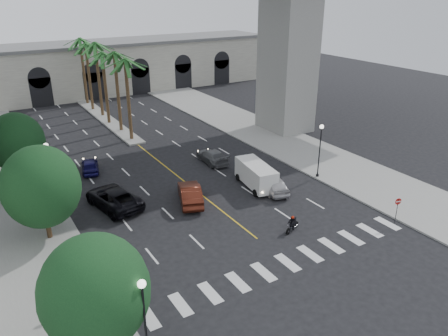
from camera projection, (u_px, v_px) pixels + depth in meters
ground at (274, 252)px, 30.53m from camera, size 140.00×140.00×0.00m
sidewalk_left at (11, 216)px, 35.08m from camera, size 8.00×100.00×0.15m
sidewalk_right at (298, 149)px, 49.51m from camera, size 8.00×100.00×0.15m
median at (106, 119)px, 60.37m from camera, size 2.00×24.00×0.20m
pier_building at (72, 70)px, 72.13m from camera, size 71.00×10.50×8.50m
palm_a at (125, 63)px, 49.02m from camera, size 3.20×3.20×10.30m
palm_b at (114, 56)px, 52.11m from camera, size 3.20×3.20×10.60m
palm_c at (102, 56)px, 55.29m from camera, size 3.20×3.20×10.10m
palm_d at (95, 47)px, 58.32m from camera, size 3.20×3.20×10.90m
palm_e at (86, 47)px, 61.52m from camera, size 3.20×3.20×10.40m
palm_f at (80, 42)px, 64.71m from camera, size 3.20×3.20×10.70m
street_tree_near at (95, 292)px, 20.36m from camera, size 5.20×5.20×6.89m
street_tree_mid at (41, 187)px, 30.51m from camera, size 5.44×5.44×7.21m
street_tree_far at (17, 142)px, 40.07m from camera, size 5.04×5.04×6.68m
lamp_post_left_near at (145, 319)px, 19.87m from camera, size 0.40×0.40×5.35m
lamp_post_left_far at (50, 167)px, 36.38m from camera, size 0.40×0.40×5.35m
lamp_post_right at (320, 146)px, 41.06m from camera, size 0.40×0.40×5.35m
traffic_signal_near at (129, 299)px, 22.16m from camera, size 0.25×0.18×3.65m
traffic_signal_far at (105, 260)px, 25.30m from camera, size 0.25×0.18×3.65m
motorcycle_rider at (293, 224)px, 32.95m from camera, size 1.70×0.78×1.30m
car_a at (273, 184)px, 39.22m from camera, size 2.85×4.70×1.50m
car_b at (190, 193)px, 37.20m from camera, size 3.40×5.31×1.65m
car_c at (113, 198)px, 36.44m from camera, size 3.93×6.52×1.69m
car_d at (212, 156)px, 45.69m from camera, size 2.17×4.86×1.39m
car_e at (90, 166)px, 43.35m from camera, size 2.48×4.21×1.34m
cargo_van at (256, 175)px, 39.90m from camera, size 2.75×5.46×2.23m
pedestrian_a at (103, 280)px, 25.92m from camera, size 0.67×0.45×1.82m
pedestrian_b at (95, 275)px, 26.33m from camera, size 1.16×1.14×1.88m
do_not_enter_sign at (398, 205)px, 33.57m from camera, size 0.53×0.16×2.19m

